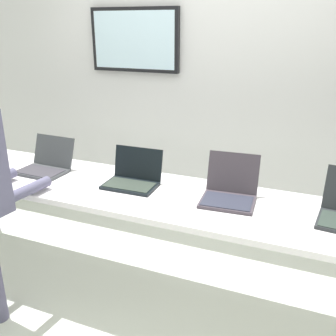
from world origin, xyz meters
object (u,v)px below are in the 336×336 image
(laptop_station_2, at_px, (133,177))
(laptop_station_3, at_px, (230,190))
(laptop_station_1, at_px, (46,164))
(workbench, at_px, (152,198))

(laptop_station_2, bearing_deg, laptop_station_3, 1.34)
(laptop_station_2, bearing_deg, laptop_station_1, -178.77)
(laptop_station_1, distance_m, laptop_station_3, 1.40)
(workbench, relative_size, laptop_station_1, 10.08)
(workbench, relative_size, laptop_station_2, 10.15)
(laptop_station_1, height_order, laptop_station_3, laptop_station_3)
(laptop_station_1, xyz_separation_m, laptop_station_3, (1.40, 0.03, 0.01))
(workbench, distance_m, laptop_station_2, 0.21)
(workbench, height_order, laptop_station_1, laptop_station_1)
(laptop_station_2, height_order, laptop_station_3, laptop_station_3)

